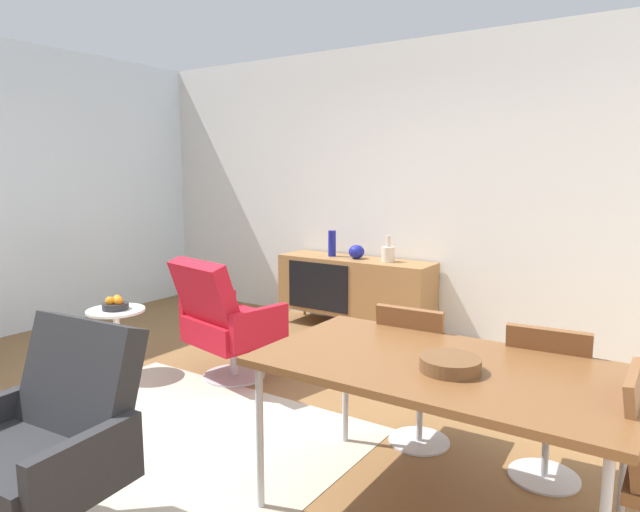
% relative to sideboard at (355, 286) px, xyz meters
% --- Properties ---
extents(ground_plane, '(8.32, 8.32, 0.00)m').
position_rel_sideboard_xyz_m(ground_plane, '(0.46, -2.30, -0.44)').
color(ground_plane, brown).
extents(wall_back, '(6.80, 0.12, 2.80)m').
position_rel_sideboard_xyz_m(wall_back, '(0.46, 0.30, 0.96)').
color(wall_back, silver).
rests_on(wall_back, ground_plane).
extents(sideboard, '(1.60, 0.45, 0.72)m').
position_rel_sideboard_xyz_m(sideboard, '(0.00, 0.00, 0.00)').
color(sideboard, olive).
rests_on(sideboard, ground_plane).
extents(vase_cobalt, '(0.08, 0.08, 0.26)m').
position_rel_sideboard_xyz_m(vase_cobalt, '(-0.27, 0.00, 0.41)').
color(vase_cobalt, navy).
rests_on(vase_cobalt, sideboard).
extents(vase_sculptural_dark, '(0.13, 0.13, 0.25)m').
position_rel_sideboard_xyz_m(vase_sculptural_dark, '(0.36, 0.00, 0.36)').
color(vase_sculptural_dark, beige).
rests_on(vase_sculptural_dark, sideboard).
extents(vase_ceramic_small, '(0.16, 0.16, 0.14)m').
position_rel_sideboard_xyz_m(vase_ceramic_small, '(0.02, 0.00, 0.35)').
color(vase_ceramic_small, navy).
rests_on(vase_ceramic_small, sideboard).
extents(dining_table, '(1.60, 0.90, 0.74)m').
position_rel_sideboard_xyz_m(dining_table, '(1.86, -2.48, 0.26)').
color(dining_table, brown).
rests_on(dining_table, ground_plane).
extents(wooden_bowl_on_table, '(0.26, 0.26, 0.06)m').
position_rel_sideboard_xyz_m(wooden_bowl_on_table, '(1.94, -2.55, 0.33)').
color(wooden_bowl_on_table, brown).
rests_on(wooden_bowl_on_table, dining_table).
extents(dining_chair_back_right, '(0.43, 0.45, 0.86)m').
position_rel_sideboard_xyz_m(dining_chair_back_right, '(2.22, -1.92, 0.03)').
color(dining_chair_back_right, brown).
rests_on(dining_chair_back_right, ground_plane).
extents(dining_chair_back_left, '(0.42, 0.44, 0.86)m').
position_rel_sideboard_xyz_m(dining_chair_back_left, '(1.52, -1.92, 0.03)').
color(dining_chair_back_left, brown).
rests_on(dining_chair_back_left, ground_plane).
extents(lounge_chair_red, '(0.81, 0.76, 0.95)m').
position_rel_sideboard_xyz_m(lounge_chair_red, '(-0.13, -1.73, 0.03)').
color(lounge_chair_red, red).
rests_on(lounge_chair_red, ground_plane).
extents(armchair_black_shell, '(0.76, 0.70, 0.95)m').
position_rel_sideboard_xyz_m(armchair_black_shell, '(0.57, -3.56, 0.03)').
color(armchair_black_shell, '#262628').
rests_on(armchair_black_shell, ground_plane).
extents(side_table_round, '(0.44, 0.44, 0.52)m').
position_rel_sideboard_xyz_m(side_table_round, '(-0.92, -2.12, -0.12)').
color(side_table_round, white).
rests_on(side_table_round, ground_plane).
extents(fruit_bowl, '(0.20, 0.20, 0.11)m').
position_rel_sideboard_xyz_m(fruit_bowl, '(-0.92, -2.12, 0.12)').
color(fruit_bowl, '#262628').
rests_on(fruit_bowl, side_table_round).
extents(area_rug, '(2.20, 1.70, 0.01)m').
position_rel_sideboard_xyz_m(area_rug, '(0.23, -2.65, -0.44)').
color(area_rug, '#B7AD99').
rests_on(area_rug, ground_plane).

